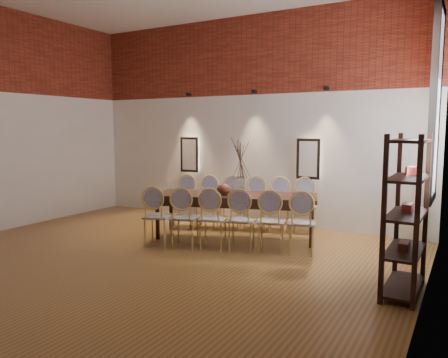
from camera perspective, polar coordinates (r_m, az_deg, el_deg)
The scene contains 30 objects.
floor at distance 6.03m, azimuth -12.52°, elevation -11.56°, with size 7.00×7.00×0.02m, color olive.
wall_back at distance 8.69m, azimuth 3.10°, elevation 7.60°, with size 7.00×0.10×4.00m, color silver.
wall_right at distance 4.25m, azimuth 25.51°, elevation 7.93°, with size 0.10×7.00×4.00m, color silver.
brick_band_back at distance 8.74m, azimuth 2.94°, elevation 15.83°, with size 7.00×0.02×1.50m, color maroon.
niche_left at distance 9.27m, azimuth -4.44°, elevation 3.20°, with size 0.36×0.06×0.66m, color #FFEAC6.
niche_right at distance 8.12m, azimuth 11.00°, elevation 2.61°, with size 0.36×0.06×0.66m, color #FFEAC6.
spot_fixture_left at distance 9.26m, azimuth -4.61°, elevation 10.94°, with size 0.08×0.08×0.10m, color black.
spot_fixture_mid at distance 8.51m, azimuth 3.95°, elevation 11.32°, with size 0.08×0.08×0.10m, color black.
spot_fixture_right at distance 8.01m, azimuth 13.21°, elevation 11.45°, with size 0.08×0.08×0.10m, color black.
window_glass at distance 6.25m, azimuth 26.07°, elevation 8.67°, with size 0.02×0.78×2.38m, color silver.
window_frame at distance 6.25m, azimuth 25.88°, elevation 8.68°, with size 0.08×0.90×2.50m, color black.
window_mullion at distance 6.25m, azimuth 25.88°, elevation 8.68°, with size 0.06×0.06×2.40m, color black.
dining_table at distance 7.41m, azimuth 1.53°, elevation -4.88°, with size 2.69×0.87×0.75m, color black.
chair_near_a at distance 7.01m, azimuth -8.63°, elevation -4.83°, with size 0.44×0.44×0.94m, color tan, non-canonical shape.
chair_near_b at distance 6.87m, azimuth -5.11°, elevation -5.02°, with size 0.44×0.44×0.94m, color tan, non-canonical shape.
chair_near_c at distance 6.75m, azimuth -1.45°, elevation -5.19°, with size 0.44×0.44×0.94m, color tan, non-canonical shape.
chair_near_d at distance 6.67m, azimuth 2.32°, elevation -5.35°, with size 0.44×0.44×0.94m, color tan, non-canonical shape.
chair_near_e at distance 6.61m, azimuth 6.18°, elevation -5.50°, with size 0.44×0.44×0.94m, color tan, non-canonical shape.
chair_near_f at distance 6.58m, azimuth 10.09°, elevation -5.61°, with size 0.44×0.44×0.94m, color tan, non-canonical shape.
chair_far_a at distance 8.34m, azimuth -5.20°, elevation -2.94°, with size 0.44×0.44×0.94m, color tan, non-canonical shape.
chair_far_b at distance 8.22m, azimuth -2.20°, elevation -3.06°, with size 0.44×0.44×0.94m, color tan, non-canonical shape.
chair_far_c at distance 8.12m, azimuth 0.88°, elevation -3.17°, with size 0.44×0.44×0.94m, color tan, non-canonical shape.
chair_far_d at distance 8.05m, azimuth 4.02°, elevation -3.27°, with size 0.44×0.44×0.94m, color tan, non-canonical shape.
chair_far_e at distance 8.00m, azimuth 7.21°, elevation -3.37°, with size 0.44×0.44×0.94m, color tan, non-canonical shape.
chair_far_f at distance 7.98m, azimuth 10.43°, elevation -3.46°, with size 0.44×0.44×0.94m, color tan, non-canonical shape.
vase at distance 7.31m, azimuth 2.18°, elevation -0.87°, with size 0.14×0.14×0.30m, color silver.
dried_branches at distance 7.26m, azimuth 2.20°, elevation 2.66°, with size 0.50×0.50×0.70m, color #45382D, non-canonical shape.
bowl at distance 7.32m, azimuth -0.01°, elevation -1.32°, with size 0.24×0.24×0.18m, color brown.
book at distance 7.34m, azimuth 2.48°, elevation -1.90°, with size 0.26×0.18×0.03m, color maroon.
shelving_rack at distance 5.28m, azimuth 22.70°, elevation -4.31°, with size 0.38×1.00×1.80m, color black, non-canonical shape.
Camera 1 is at (3.86, -4.23, 1.86)m, focal length 35.00 mm.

